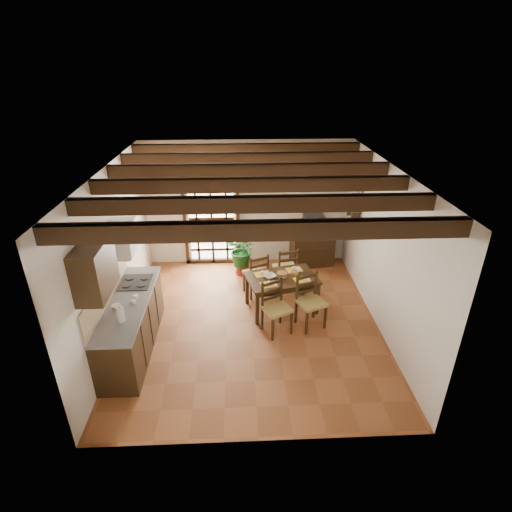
{
  "coord_description": "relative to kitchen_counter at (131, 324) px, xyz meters",
  "views": [
    {
      "loc": [
        -0.19,
        -5.94,
        4.3
      ],
      "look_at": [
        0.1,
        0.4,
        1.15
      ],
      "focal_mm": 28.0,
      "sensor_mm": 36.0,
      "label": 1
    }
  ],
  "objects": [
    {
      "name": "potted_plant",
      "position": [
        1.83,
        2.49,
        0.1
      ],
      "size": [
        2.25,
        2.11,
        1.99
      ],
      "primitive_type": "imported",
      "rotation": [
        0.0,
        0.0,
        -0.41
      ],
      "color": "#144C19",
      "rests_on": "ground_plane"
    },
    {
      "name": "ceiling_beams",
      "position": [
        1.96,
        0.6,
        2.22
      ],
      "size": [
        4.5,
        4.34,
        0.2
      ],
      "color": "black",
      "rests_on": "room_shell"
    },
    {
      "name": "shelf_flowers",
      "position": [
        4.1,
        2.2,
        1.38
      ],
      "size": [
        0.14,
        0.14,
        0.36
      ],
      "color": "yellow",
      "rests_on": "shelf_vase"
    },
    {
      "name": "table_bowl",
      "position": [
        2.31,
        1.03,
        0.24
      ],
      "size": [
        0.29,
        0.29,
        0.05
      ],
      "primitive_type": "imported",
      "rotation": [
        0.0,
        0.0,
        0.43
      ],
      "color": "white",
      "rests_on": "dining_table"
    },
    {
      "name": "dining_table",
      "position": [
        2.54,
        1.04,
        0.12
      ],
      "size": [
        1.42,
        1.08,
        0.69
      ],
      "rotation": [
        0.0,
        0.0,
        0.24
      ],
      "color": "#312010",
      "rests_on": "ground_plane"
    },
    {
      "name": "range_hood",
      "position": [
        -0.09,
        0.55,
        1.26
      ],
      "size": [
        0.38,
        0.6,
        0.54
      ],
      "color": "white",
      "rests_on": "room_shell"
    },
    {
      "name": "shelf_vase",
      "position": [
        4.1,
        2.2,
        1.18
      ],
      "size": [
        0.15,
        0.15,
        0.15
      ],
      "primitive_type": "imported",
      "color": "#B2BFB2",
      "rests_on": "wall_shelf"
    },
    {
      "name": "sideboard",
      "position": [
        3.42,
        2.83,
        -0.07
      ],
      "size": [
        1.0,
        0.55,
        0.81
      ],
      "primitive_type": "cube",
      "rotation": [
        0.0,
        0.0,
        0.14
      ],
      "color": "black",
      "rests_on": "ground_plane"
    },
    {
      "name": "framed_picture",
      "position": [
        4.18,
        2.2,
        1.58
      ],
      "size": [
        0.03,
        0.32,
        0.32
      ],
      "color": "brown",
      "rests_on": "room_shell"
    },
    {
      "name": "chair_far_right",
      "position": [
        2.69,
        1.74,
        -0.17
      ],
      "size": [
        0.52,
        0.51,
        0.97
      ],
      "rotation": [
        0.0,
        0.0,
        3.33
      ],
      "color": "#9E8743",
      "rests_on": "ground_plane"
    },
    {
      "name": "room_shell",
      "position": [
        1.96,
        0.6,
        1.34
      ],
      "size": [
        4.52,
        5.02,
        2.81
      ],
      "color": "silver",
      "rests_on": "ground_plane"
    },
    {
      "name": "pendant_lamp",
      "position": [
        2.54,
        1.14,
        1.6
      ],
      "size": [
        0.36,
        0.36,
        0.84
      ],
      "color": "black",
      "rests_on": "room_shell"
    },
    {
      "name": "counter_items",
      "position": [
        0.0,
        0.09,
        0.49
      ],
      "size": [
        0.5,
        1.43,
        0.25
      ],
      "color": "black",
      "rests_on": "kitchen_counter"
    },
    {
      "name": "french_door",
      "position": [
        1.16,
        3.05,
        0.7
      ],
      "size": [
        1.26,
        0.11,
        2.32
      ],
      "color": "white",
      "rests_on": "ground_plane"
    },
    {
      "name": "chair_far_left",
      "position": [
        2.08,
        1.6,
        -0.19
      ],
      "size": [
        0.54,
        0.53,
        0.91
      ],
      "rotation": [
        0.0,
        0.0,
        3.53
      ],
      "color": "#9E8743",
      "rests_on": "ground_plane"
    },
    {
      "name": "fuse_box",
      "position": [
        3.46,
        3.08,
        1.28
      ],
      "size": [
        0.25,
        0.03,
        0.32
      ],
      "primitive_type": "cube",
      "color": "white",
      "rests_on": "room_shell"
    },
    {
      "name": "chair_near_right",
      "position": [
        2.99,
        0.49,
        -0.17
      ],
      "size": [
        0.58,
        0.57,
        0.97
      ],
      "rotation": [
        0.0,
        0.0,
        0.4
      ],
      "color": "#9E8743",
      "rests_on": "ground_plane"
    },
    {
      "name": "wall_shelf",
      "position": [
        4.1,
        2.2,
        1.04
      ],
      "size": [
        0.2,
        0.42,
        0.2
      ],
      "color": "black",
      "rests_on": "room_shell"
    },
    {
      "name": "ground_plane",
      "position": [
        1.96,
        0.6,
        -0.47
      ],
      "size": [
        5.0,
        5.0,
        0.0
      ],
      "primitive_type": "plane",
      "color": "brown"
    },
    {
      "name": "chair_near_left",
      "position": [
        2.38,
        0.34,
        -0.18
      ],
      "size": [
        0.58,
        0.57,
        0.95
      ],
      "rotation": [
        0.0,
        0.0,
        0.46
      ],
      "color": "#9E8743",
      "rests_on": "ground_plane"
    },
    {
      "name": "crt_tv",
      "position": [
        3.42,
        2.82,
        0.52
      ],
      "size": [
        0.46,
        0.43,
        0.39
      ],
      "rotation": [
        0.0,
        0.0,
        -0.01
      ],
      "color": "black",
      "rests_on": "sideboard"
    },
    {
      "name": "table_setting",
      "position": [
        2.54,
        1.04,
        0.18
      ],
      "size": [
        0.92,
        0.61,
        0.09
      ],
      "rotation": [
        0.0,
        0.0,
        0.24
      ],
      "color": "yellow",
      "rests_on": "dining_table"
    },
    {
      "name": "plant_pot",
      "position": [
        1.83,
        2.49,
        -0.36
      ],
      "size": [
        0.36,
        0.36,
        0.22
      ],
      "primitive_type": "cone",
      "color": "maroon",
      "rests_on": "ground_plane"
    },
    {
      "name": "kitchen_counter",
      "position": [
        0.0,
        0.0,
        0.0
      ],
      "size": [
        0.64,
        2.25,
        1.38
      ],
      "color": "black",
      "rests_on": "ground_plane"
    },
    {
      "name": "upper_cabinet",
      "position": [
        -0.12,
        -0.7,
        1.38
      ],
      "size": [
        0.35,
        0.8,
        0.7
      ],
      "primitive_type": "cube",
      "color": "black",
      "rests_on": "room_shell"
    }
  ]
}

